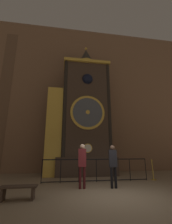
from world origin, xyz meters
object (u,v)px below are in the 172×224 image
object	(u,v)px
clock_tower	(82,115)
stanchion_post	(153,173)
visitor_far	(113,162)
visitor_near	(82,161)
visitor_bench	(19,190)

from	to	relation	value
clock_tower	stanchion_post	distance (m)	5.67
clock_tower	visitor_far	distance (m)	4.78
visitor_near	visitor_bench	distance (m)	2.68
visitor_far	stanchion_post	world-z (taller)	visitor_far
clock_tower	visitor_near	xyz separation A→B (m)	(-0.39, -3.52, -2.89)
clock_tower	visitor_bench	xyz separation A→B (m)	(-2.66, -4.70, -3.71)
visitor_near	stanchion_post	size ratio (longest dim) A/B	1.72
visitor_near	visitor_bench	world-z (taller)	visitor_near
visitor_bench	visitor_near	bearing A→B (deg)	27.55
clock_tower	visitor_near	distance (m)	4.57
visitor_near	visitor_far	bearing A→B (deg)	2.75
stanchion_post	visitor_far	bearing A→B (deg)	-152.09
stanchion_post	visitor_bench	world-z (taller)	stanchion_post
clock_tower	stanchion_post	world-z (taller)	clock_tower
visitor_far	clock_tower	bearing A→B (deg)	115.20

